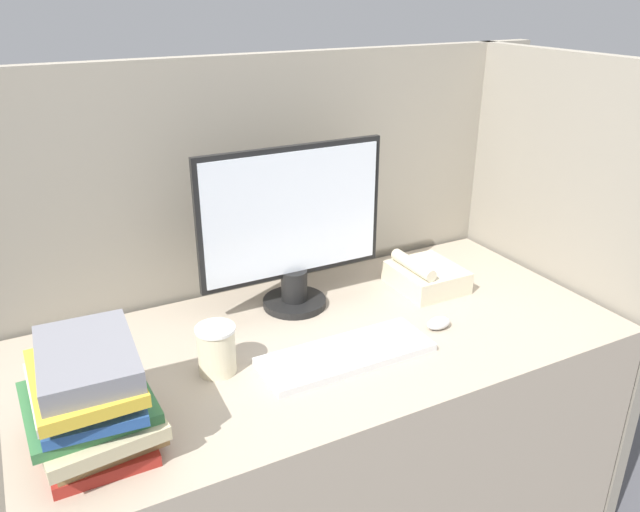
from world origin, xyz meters
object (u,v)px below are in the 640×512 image
object	(u,v)px
monitor	(293,230)
mouse	(438,323)
coffee_cup	(217,350)
keyboard	(346,354)
desk_telephone	(425,276)
book_stack	(91,399)

from	to	relation	value
monitor	mouse	size ratio (longest dim) A/B	7.69
monitor	mouse	world-z (taller)	monitor
coffee_cup	keyboard	bearing A→B (deg)	-16.91
monitor	desk_telephone	world-z (taller)	monitor
monitor	mouse	xyz separation A→B (m)	(0.28, -0.30, -0.21)
keyboard	mouse	xyz separation A→B (m)	(0.29, 0.01, 0.01)
monitor	book_stack	bearing A→B (deg)	-149.56
keyboard	coffee_cup	size ratio (longest dim) A/B	3.61
monitor	desk_telephone	bearing A→B (deg)	-11.47
keyboard	mouse	distance (m)	0.29
coffee_cup	desk_telephone	size ratio (longest dim) A/B	0.58
mouse	book_stack	world-z (taller)	book_stack
mouse	desk_telephone	world-z (taller)	desk_telephone
mouse	book_stack	size ratio (longest dim) A/B	0.24
mouse	book_stack	distance (m)	0.88
coffee_cup	mouse	bearing A→B (deg)	-7.74
mouse	desk_telephone	bearing A→B (deg)	62.03
keyboard	book_stack	bearing A→B (deg)	-175.80
monitor	book_stack	distance (m)	0.70
coffee_cup	book_stack	xyz separation A→B (m)	(-0.29, -0.13, 0.05)
keyboard	book_stack	xyz separation A→B (m)	(-0.59, -0.04, 0.10)
coffee_cup	book_stack	world-z (taller)	book_stack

